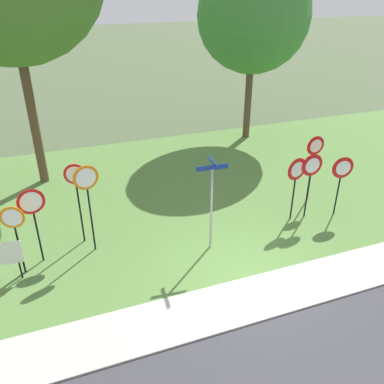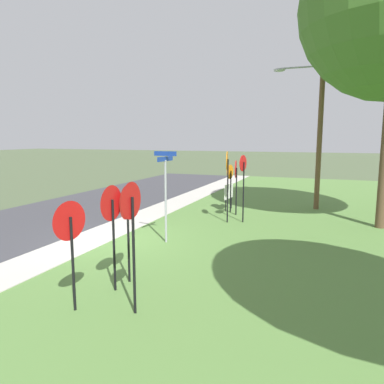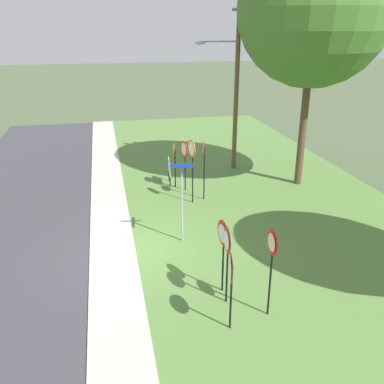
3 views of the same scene
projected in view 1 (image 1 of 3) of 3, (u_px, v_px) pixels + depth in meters
ground_plane at (249, 278)px, 11.45m from camera, size 160.00×160.00×0.00m
sidewalk_strip at (263, 296)px, 10.77m from camera, size 44.00×1.60×0.06m
grass_median at (181, 188)px, 16.41m from camera, size 44.00×12.00×0.04m
stop_sign_near_left at (87, 190)px, 11.62m from camera, size 0.74×0.17×2.90m
stop_sign_near_right at (77, 187)px, 12.10m from camera, size 0.65×0.15×2.74m
stop_sign_far_left at (33, 210)px, 11.27m from camera, size 0.76×0.15×2.44m
stop_sign_far_center at (14, 226)px, 10.88m from camera, size 0.65×0.14×2.21m
yield_sign_near_left at (314, 154)px, 14.53m from camera, size 0.72×0.10×2.62m
yield_sign_near_right at (342, 173)px, 13.78m from camera, size 0.78×0.18×2.23m
yield_sign_far_left at (297, 175)px, 13.45m from camera, size 0.80×0.14×2.33m
yield_sign_far_right at (311, 171)px, 13.55m from camera, size 0.80×0.11×2.41m
street_name_post at (212, 197)px, 11.93m from camera, size 0.96×0.81×3.00m
notice_board at (2, 256)px, 10.93m from camera, size 1.10×0.13×1.25m
oak_tree_right at (254, 15)px, 19.01m from camera, size 5.44×5.44×8.81m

